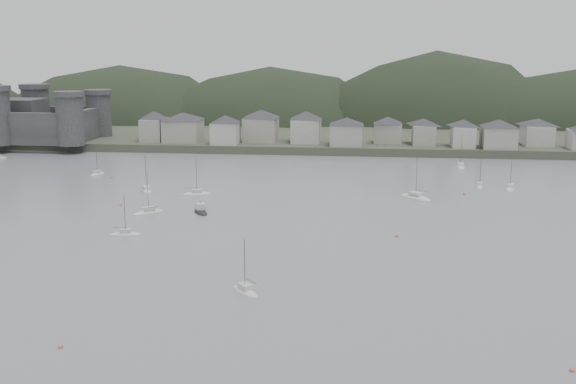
# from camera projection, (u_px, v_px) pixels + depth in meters

# --- Properties ---
(ground) EXTENTS (900.00, 900.00, 0.00)m
(ground) POSITION_uv_depth(u_px,v_px,m) (219.00, 358.00, 87.47)
(ground) COLOR slate
(ground) RESTS_ON ground
(far_shore_land) EXTENTS (900.00, 250.00, 3.00)m
(far_shore_land) POSITION_uv_depth(u_px,v_px,m) (335.00, 118.00, 374.13)
(far_shore_land) COLOR #383D2D
(far_shore_land) RESTS_ON ground
(forested_ridge) EXTENTS (851.55, 103.94, 102.57)m
(forested_ridge) POSITION_uv_depth(u_px,v_px,m) (342.00, 149.00, 351.27)
(forested_ridge) COLOR black
(forested_ridge) RESTS_ON ground
(castle) EXTENTS (66.00, 43.00, 20.00)m
(castle) POSITION_uv_depth(u_px,v_px,m) (17.00, 119.00, 273.77)
(castle) COLOR #313133
(castle) RESTS_ON far_shore_land
(waterfront_town) EXTENTS (451.48, 28.46, 12.92)m
(waterfront_town) POSITION_uv_depth(u_px,v_px,m) (456.00, 130.00, 258.33)
(waterfront_town) COLOR #A09F93
(waterfront_town) RESTS_ON far_shore_land
(sailboat_lead) EXTENTS (6.90, 3.19, 9.11)m
(sailboat_lead) POSITION_uv_depth(u_px,v_px,m) (126.00, 234.00, 145.14)
(sailboat_lead) COLOR silver
(sailboat_lead) RESTS_ON ground
(moored_fleet) EXTENTS (247.81, 178.43, 13.98)m
(moored_fleet) POSITION_uv_depth(u_px,v_px,m) (271.00, 225.00, 152.76)
(moored_fleet) COLOR silver
(moored_fleet) RESTS_ON ground
(motor_launch_far) EXTENTS (5.73, 7.74, 3.77)m
(motor_launch_far) POSITION_uv_depth(u_px,v_px,m) (201.00, 211.00, 165.03)
(motor_launch_far) COLOR black
(motor_launch_far) RESTS_ON ground
(mooring_buoys) EXTENTS (179.21, 118.92, 0.70)m
(mooring_buoys) POSITION_uv_depth(u_px,v_px,m) (277.00, 239.00, 141.65)
(mooring_buoys) COLOR #CF6745
(mooring_buoys) RESTS_ON ground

